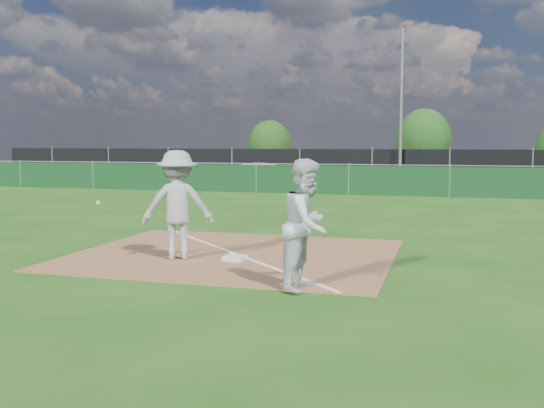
{
  "coord_description": "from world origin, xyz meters",
  "views": [
    {
      "loc": [
        3.88,
        -9.81,
        2.14
      ],
      "look_at": [
        0.75,
        1.0,
        1.0
      ],
      "focal_mm": 40.0,
      "sensor_mm": 36.0,
      "label": 1
    }
  ],
  "objects": [
    {
      "name": "infield_dirt",
      "position": [
        0.0,
        1.0,
        0.01
      ],
      "size": [
        6.0,
        5.0,
        0.02
      ],
      "primitive_type": "cube",
      "color": "brown",
      "rests_on": "ground"
    },
    {
      "name": "black_fence",
      "position": [
        0.0,
        23.0,
        0.9
      ],
      "size": [
        46.0,
        0.04,
        1.8
      ],
      "primitive_type": "cube",
      "color": "black",
      "rests_on": "ground"
    },
    {
      "name": "foul_line",
      "position": [
        0.0,
        1.0,
        0.03
      ],
      "size": [
        5.01,
        5.01,
        0.01
      ],
      "primitive_type": "cube",
      "rotation": [
        0.0,
        0.0,
        0.79
      ],
      "color": "white",
      "rests_on": "infield_dirt"
    },
    {
      "name": "dirt_mound",
      "position": [
        -5.0,
        18.5,
        0.58
      ],
      "size": [
        3.38,
        2.6,
        1.17
      ],
      "primitive_type": "ellipsoid",
      "color": "#9B7A4A",
      "rests_on": "ground"
    },
    {
      "name": "runner",
      "position": [
        1.95,
        -1.3,
        0.96
      ],
      "size": [
        0.87,
        1.04,
        1.91
      ],
      "primitive_type": "imported",
      "rotation": [
        0.0,
        0.0,
        1.4
      ],
      "color": "silver",
      "rests_on": "ground"
    },
    {
      "name": "ground",
      "position": [
        0.0,
        10.0,
        0.0
      ],
      "size": [
        90.0,
        90.0,
        0.0
      ],
      "primitive_type": "plane",
      "color": "#1F4F11",
      "rests_on": "ground"
    },
    {
      "name": "parking_lot",
      "position": [
        0.0,
        28.0,
        0.01
      ],
      "size": [
        46.0,
        9.0,
        0.01
      ],
      "primitive_type": "cube",
      "color": "black",
      "rests_on": "ground"
    },
    {
      "name": "tree_mid",
      "position": [
        2.24,
        34.37,
        2.34
      ],
      "size": [
        3.84,
        3.84,
        4.55
      ],
      "color": "#382316",
      "rests_on": "ground"
    },
    {
      "name": "green_fence",
      "position": [
        0.0,
        15.0,
        0.6
      ],
      "size": [
        44.0,
        0.05,
        1.2
      ],
      "primitive_type": "cube",
      "color": "#0E3417",
      "rests_on": "ground"
    },
    {
      "name": "car_left",
      "position": [
        -6.23,
        26.93,
        0.69
      ],
      "size": [
        4.22,
        2.42,
        1.35
      ],
      "primitive_type": "imported",
      "rotation": [
        0.0,
        0.0,
        1.35
      ],
      "color": "#B8BCC0",
      "rests_on": "parking_lot"
    },
    {
      "name": "tree_left",
      "position": [
        -8.47,
        32.35,
        1.94
      ],
      "size": [
        3.18,
        3.18,
        3.77
      ],
      "color": "#382316",
      "rests_on": "ground"
    },
    {
      "name": "play_at_first",
      "position": [
        -0.82,
        0.25,
        1.01
      ],
      "size": [
        2.41,
        1.18,
        1.98
      ],
      "color": "#AEAEB0",
      "rests_on": "infield_dirt"
    },
    {
      "name": "car_right",
      "position": [
        3.61,
        27.41,
        0.73
      ],
      "size": [
        5.33,
        3.39,
        1.44
      ],
      "primitive_type": "imported",
      "rotation": [
        0.0,
        0.0,
        1.27
      ],
      "color": "black",
      "rests_on": "parking_lot"
    },
    {
      "name": "car_mid",
      "position": [
        0.75,
        27.5,
        0.7
      ],
      "size": [
        4.26,
        1.74,
        1.37
      ],
      "primitive_type": "imported",
      "rotation": [
        0.0,
        0.0,
        1.64
      ],
      "color": "black",
      "rests_on": "parking_lot"
    },
    {
      "name": "first_base",
      "position": [
        0.22,
        0.41,
        0.06
      ],
      "size": [
        0.4,
        0.4,
        0.08
      ],
      "primitive_type": "cube",
      "rotation": [
        0.0,
        0.0,
        -0.1
      ],
      "color": "white",
      "rests_on": "infield_dirt"
    },
    {
      "name": "light_pole",
      "position": [
        1.5,
        22.7,
        4.0
      ],
      "size": [
        0.16,
        0.16,
        8.0
      ],
      "primitive_type": "cylinder",
      "color": "slate",
      "rests_on": "ground"
    }
  ]
}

